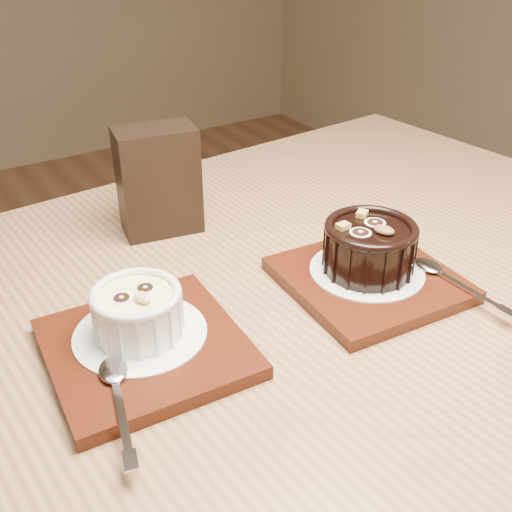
{
  "coord_description": "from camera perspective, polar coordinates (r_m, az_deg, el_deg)",
  "views": [
    {
      "loc": [
        -0.11,
        -0.47,
        1.13
      ],
      "look_at": [
        0.18,
        -0.02,
        0.81
      ],
      "focal_mm": 42.0,
      "sensor_mm": 36.0,
      "label": 1
    }
  ],
  "objects": [
    {
      "name": "ramekin_white",
      "position": [
        0.58,
        -11.22,
        -5.07
      ],
      "size": [
        0.09,
        0.09,
        0.05
      ],
      "rotation": [
        0.0,
        0.0,
        0.14
      ],
      "color": "white",
      "rests_on": "doily_left"
    },
    {
      "name": "spoon_right",
      "position": [
        0.7,
        18.21,
        -2.1
      ],
      "size": [
        0.03,
        0.13,
        0.01
      ],
      "primitive_type": null,
      "rotation": [
        0.0,
        0.0,
        0.01
      ],
      "color": "silver",
      "rests_on": "tray_right"
    },
    {
      "name": "spoon_left",
      "position": [
        0.53,
        -13.0,
        -12.89
      ],
      "size": [
        0.06,
        0.14,
        0.01
      ],
      "primitive_type": null,
      "rotation": [
        0.0,
        0.0,
        -0.25
      ],
      "color": "silver",
      "rests_on": "tray_left"
    },
    {
      "name": "doily_right",
      "position": [
        0.69,
        10.5,
        -1.36
      ],
      "size": [
        0.13,
        0.13,
        0.0
      ],
      "primitive_type": "cylinder",
      "color": "white",
      "rests_on": "tray_right"
    },
    {
      "name": "tray_right",
      "position": [
        0.69,
        10.65,
        -2.23
      ],
      "size": [
        0.19,
        0.19,
        0.01
      ],
      "primitive_type": "cube",
      "rotation": [
        0.0,
        0.0,
        -0.08
      ],
      "color": "#43180B",
      "rests_on": "table"
    },
    {
      "name": "condiment_stand",
      "position": [
        0.78,
        -9.28,
        7.08
      ],
      "size": [
        0.11,
        0.08,
        0.14
      ],
      "primitive_type": "cube",
      "rotation": [
        0.0,
        0.0,
        -0.19
      ],
      "color": "black",
      "rests_on": "table"
    },
    {
      "name": "tray_left",
      "position": [
        0.59,
        -10.45,
        -8.62
      ],
      "size": [
        0.19,
        0.19,
        0.01
      ],
      "primitive_type": "cube",
      "rotation": [
        0.0,
        0.0,
        -0.07
      ],
      "color": "#43180B",
      "rests_on": "table"
    },
    {
      "name": "ramekin_dark",
      "position": [
        0.68,
        10.76,
        1.01
      ],
      "size": [
        0.1,
        0.1,
        0.06
      ],
      "rotation": [
        0.0,
        0.0,
        0.3
      ],
      "color": "black",
      "rests_on": "doily_right"
    },
    {
      "name": "doily_left",
      "position": [
        0.6,
        -10.95,
        -7.23
      ],
      "size": [
        0.13,
        0.13,
        0.0
      ],
      "primitive_type": "cylinder",
      "color": "white",
      "rests_on": "tray_left"
    },
    {
      "name": "table",
      "position": [
        0.71,
        0.94,
        -10.43
      ],
      "size": [
        1.25,
        0.88,
        0.75
      ],
      "rotation": [
        0.0,
        0.0,
        0.07
      ],
      "color": "brown",
      "rests_on": "ground"
    }
  ]
}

